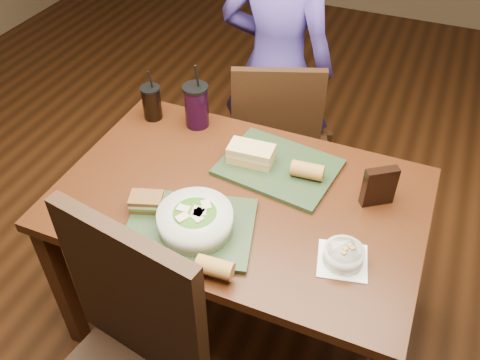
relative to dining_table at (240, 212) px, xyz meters
name	(u,v)px	position (x,y,z in m)	size (l,w,h in m)	color
ground	(240,313)	(0.00, 0.00, -0.66)	(6.00, 6.00, 0.00)	#381C0B
dining_table	(240,212)	(0.00, 0.00, 0.00)	(1.30, 0.85, 0.75)	#3D1C0C
chair_far	(282,137)	(-0.06, 0.68, -0.14)	(0.52, 0.54, 0.94)	black
diner	(276,68)	(-0.17, 0.86, 0.11)	(0.56, 0.37, 1.54)	#3C2D7D
tray_near	(190,228)	(-0.09, -0.22, 0.10)	(0.42, 0.32, 0.02)	#21321B
tray_far	(279,167)	(0.08, 0.19, 0.10)	(0.42, 0.32, 0.02)	#21321B
salad_bowl	(195,219)	(-0.07, -0.22, 0.15)	(0.25, 0.25, 0.08)	silver
soup_bowl	(344,255)	(0.41, -0.16, 0.12)	(0.18, 0.18, 0.06)	white
sandwich_near	(147,202)	(-0.26, -0.20, 0.13)	(0.13, 0.11, 0.05)	#593819
sandwich_far	(251,154)	(-0.03, 0.17, 0.14)	(0.18, 0.10, 0.07)	tan
baguette_near	(215,267)	(0.07, -0.37, 0.14)	(0.06, 0.06, 0.11)	#AD7533
baguette_far	(307,170)	(0.20, 0.17, 0.14)	(0.06, 0.06, 0.12)	#AD7533
cup_cola	(152,103)	(-0.53, 0.30, 0.17)	(0.08, 0.08, 0.23)	black
cup_berry	(196,106)	(-0.33, 0.33, 0.18)	(0.11, 0.11, 0.29)	black
chip_bag	(379,186)	(0.46, 0.15, 0.17)	(0.11, 0.04, 0.15)	black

